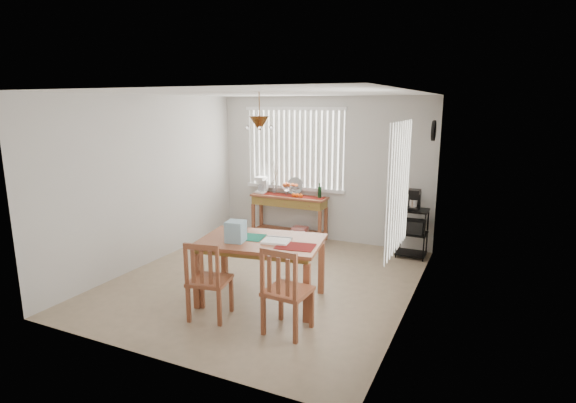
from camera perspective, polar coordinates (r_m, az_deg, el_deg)
The scene contains 10 objects.
ground at distance 6.52m, azimuth -2.88°, elevation -9.97°, with size 4.00×4.50×0.01m, color #9B8469.
room_shell at distance 6.09m, azimuth -2.96°, elevation 5.01°, with size 4.20×4.70×2.70m.
sideboard at distance 8.31m, azimuth 0.19°, elevation -0.62°, with size 1.44×0.40×0.81m.
sideboard_items at distance 8.36m, azimuth -1.29°, elevation 1.74°, with size 1.37×0.34×0.62m.
wire_cart at distance 7.59m, azimuth 15.52°, elevation -3.30°, with size 0.47×0.38×0.80m.
cart_items at distance 7.49m, azimuth 15.73°, elevation 0.19°, with size 0.19×0.23×0.33m.
dining_table at distance 5.65m, azimuth -3.44°, elevation -5.74°, with size 1.65×1.20×0.81m.
table_items at distance 5.52m, azimuth -5.34°, elevation -4.13°, with size 1.23×0.54×0.26m.
chair_left at distance 5.33m, azimuth -10.10°, elevation -9.86°, with size 0.52×0.52×0.95m.
chair_right at distance 4.93m, azimuth -0.27°, elevation -11.31°, with size 0.48×0.48×0.99m.
Camera 1 is at (2.84, -5.32, 2.46)m, focal length 28.00 mm.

